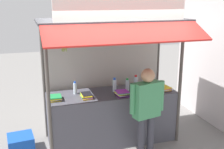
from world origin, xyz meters
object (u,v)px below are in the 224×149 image
(water_bottle_center, at_px, (144,80))
(vendor_person, at_px, (147,106))
(magazine_stack_back_left, at_px, (86,96))
(magazine_stack_front_right, at_px, (122,94))
(water_bottle_right, at_px, (136,82))
(water_bottle_rear_center, at_px, (115,85))
(water_bottle_far_right, at_px, (75,88))
(water_bottle_left, at_px, (127,85))
(magazine_stack_mid_right, at_px, (164,88))
(banana_bunch_rightmost, at_px, (135,40))
(magazine_stack_mid_left, at_px, (55,98))
(plastic_crate, at_px, (21,144))
(banana_bunch_inner_right, at_px, (64,46))

(water_bottle_center, distance_m, vendor_person, 1.12)
(magazine_stack_back_left, xyz_separation_m, magazine_stack_front_right, (0.64, -0.10, 0.01))
(water_bottle_right, relative_size, water_bottle_rear_center, 1.02)
(water_bottle_right, xyz_separation_m, water_bottle_far_right, (-1.18, 0.04, -0.02))
(water_bottle_left, relative_size, magazine_stack_front_right, 0.94)
(magazine_stack_mid_right, relative_size, banana_bunch_rightmost, 1.13)
(water_bottle_center, xyz_separation_m, magazine_stack_mid_left, (-1.81, -0.35, -0.07))
(magazine_stack_mid_right, relative_size, magazine_stack_back_left, 0.96)
(plastic_crate, bearing_deg, water_bottle_rear_center, -0.88)
(vendor_person, xyz_separation_m, plastic_crate, (-2.05, 0.84, -0.80))
(water_bottle_left, relative_size, banana_bunch_rightmost, 0.98)
(water_bottle_far_right, relative_size, banana_bunch_rightmost, 0.96)
(water_bottle_right, distance_m, plastic_crate, 2.40)
(magazine_stack_back_left, relative_size, magazine_stack_front_right, 1.13)
(water_bottle_right, distance_m, magazine_stack_back_left, 1.06)
(water_bottle_right, relative_size, magazine_stack_back_left, 0.93)
(magazine_stack_front_right, bearing_deg, vendor_person, -65.55)
(magazine_stack_front_right, height_order, banana_bunch_inner_right, banana_bunch_inner_right)
(water_bottle_left, distance_m, magazine_stack_mid_right, 0.72)
(magazine_stack_back_left, height_order, magazine_stack_mid_left, magazine_stack_back_left)
(water_bottle_far_right, height_order, magazine_stack_mid_left, water_bottle_far_right)
(water_bottle_left, relative_size, magazine_stack_mid_right, 0.87)
(water_bottle_center, bearing_deg, magazine_stack_front_right, -141.85)
(water_bottle_left, distance_m, banana_bunch_inner_right, 1.60)
(water_bottle_far_right, xyz_separation_m, magazine_stack_back_left, (0.15, -0.27, -0.07))
(banana_bunch_inner_right, height_order, plastic_crate, banana_bunch_inner_right)
(water_bottle_rear_center, relative_size, plastic_crate, 0.60)
(vendor_person, bearing_deg, magazine_stack_mid_left, 141.80)
(water_bottle_left, bearing_deg, water_bottle_rear_center, 175.22)
(plastic_crate, bearing_deg, water_bottle_far_right, 3.47)
(water_bottle_rear_center, bearing_deg, vendor_person, -69.86)
(water_bottle_left, bearing_deg, water_bottle_right, 19.01)
(water_bottle_rear_center, distance_m, water_bottle_center, 0.73)
(water_bottle_rear_center, relative_size, magazine_stack_front_right, 1.03)
(water_bottle_rear_center, height_order, magazine_stack_mid_right, water_bottle_rear_center)
(vendor_person, bearing_deg, plastic_crate, 145.49)
(water_bottle_center, bearing_deg, banana_bunch_inner_right, -155.36)
(water_bottle_rear_center, relative_size, magazine_stack_back_left, 0.91)
(water_bottle_far_right, relative_size, magazine_stack_mid_left, 0.86)
(magazine_stack_mid_left, relative_size, plastic_crate, 0.62)
(water_bottle_far_right, bearing_deg, magazine_stack_front_right, -25.09)
(water_bottle_rear_center, xyz_separation_m, magazine_stack_back_left, (-0.58, -0.18, -0.09))
(water_bottle_right, distance_m, magazine_stack_mid_left, 1.58)
(water_bottle_right, bearing_deg, water_bottle_left, -160.99)
(water_bottle_far_right, height_order, magazine_stack_front_right, water_bottle_far_right)
(magazine_stack_front_right, height_order, plastic_crate, magazine_stack_front_right)
(magazine_stack_mid_right, bearing_deg, water_bottle_right, 152.92)
(water_bottle_right, xyz_separation_m, plastic_crate, (-2.20, -0.02, -0.95))
(water_bottle_right, relative_size, water_bottle_left, 1.12)
(banana_bunch_rightmost, bearing_deg, magazine_stack_mid_left, 161.96)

